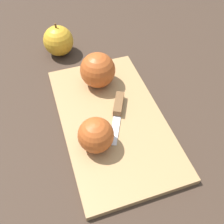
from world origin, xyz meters
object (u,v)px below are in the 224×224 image
Objects in this scene: apple_half_left at (98,70)px; apple_whole at (58,41)px; knife at (118,108)px; apple_half_right at (96,135)px.

apple_whole is at bearing -38.92° from apple_half_left.
apple_whole is (-0.26, -0.12, 0.02)m from knife.
apple_half_right is (0.19, -0.03, -0.01)m from apple_half_left.
apple_half_left is at bearing 29.18° from apple_whole.
knife is (0.10, 0.03, -0.04)m from apple_half_left.
apple_half_left is 0.90× the size of apple_whole.
apple_whole is at bearing -136.35° from knife.
apple_half_left is 0.11m from knife.
apple_half_right is 0.35m from apple_whole.
apple_half_left is 0.19m from apple_half_right.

